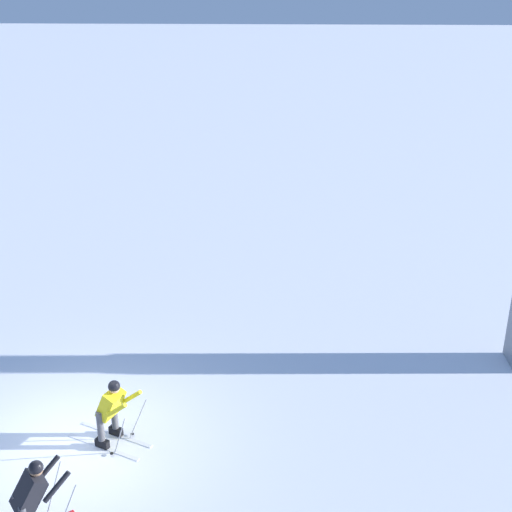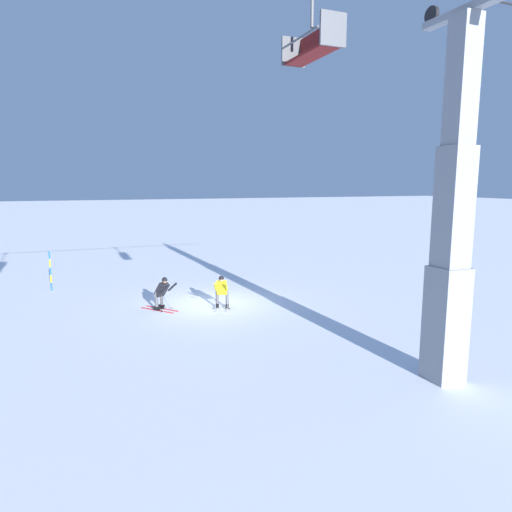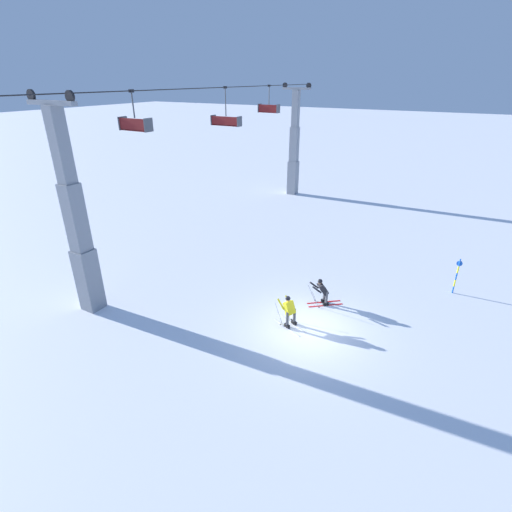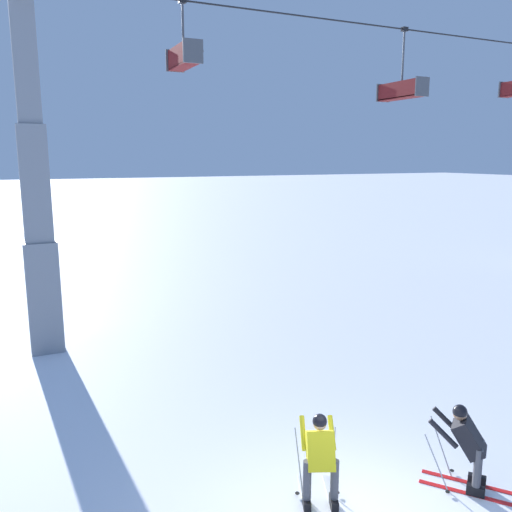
{
  "view_description": "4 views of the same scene",
  "coord_description": "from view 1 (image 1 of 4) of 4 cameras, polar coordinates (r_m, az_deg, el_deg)",
  "views": [
    {
      "loc": [
        10.16,
        4.14,
        8.29
      ],
      "look_at": [
        -1.17,
        3.54,
        3.55
      ],
      "focal_mm": 46.6,
      "sensor_mm": 36.0,
      "label": 1
    },
    {
      "loc": [
        5.51,
        18.66,
        5.25
      ],
      "look_at": [
        -0.74,
        3.2,
        2.56
      ],
      "focal_mm": 31.93,
      "sensor_mm": 36.0,
      "label": 2
    },
    {
      "loc": [
        -13.49,
        -4.99,
        10.23
      ],
      "look_at": [
        -0.06,
        2.61,
        3.01
      ],
      "focal_mm": 26.9,
      "sensor_mm": 36.0,
      "label": 3
    },
    {
      "loc": [
        -4.14,
        -5.35,
        5.34
      ],
      "look_at": [
        -0.35,
        2.73,
        3.64
      ],
      "focal_mm": 36.66,
      "sensor_mm": 36.0,
      "label": 4
    }
  ],
  "objects": [
    {
      "name": "ground_plane",
      "position": [
        13.75,
        -15.75,
        -15.43
      ],
      "size": [
        260.0,
        260.0,
        0.0
      ],
      "primitive_type": "plane",
      "color": "white"
    },
    {
      "name": "skier_distant_uphill",
      "position": [
        11.59,
        -18.83,
        -18.98
      ],
      "size": [
        1.48,
        1.66,
        1.55
      ],
      "color": "red",
      "rests_on": "ground_plane"
    },
    {
      "name": "skier_carving_main",
      "position": [
        13.14,
        -12.3,
        -12.61
      ],
      "size": [
        1.17,
        1.74,
        1.55
      ],
      "color": "white",
      "rests_on": "ground_plane"
    }
  ]
}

